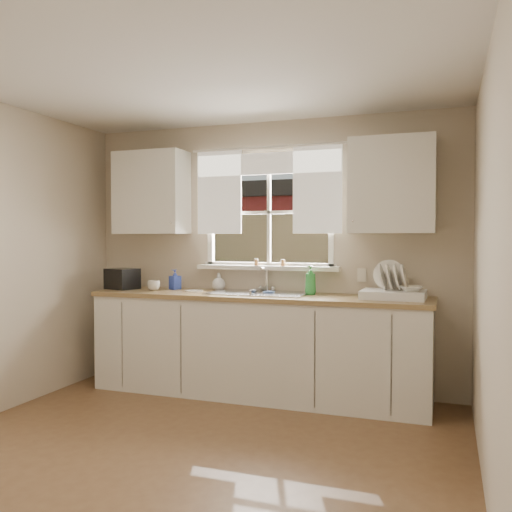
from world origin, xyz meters
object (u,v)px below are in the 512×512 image
(soap_bottle_a, at_px, (311,280))
(cup, at_px, (154,286))
(black_appliance, at_px, (122,279))
(dish_rack, at_px, (393,291))

(soap_bottle_a, relative_size, cup, 2.13)
(cup, xyz_separation_m, black_appliance, (-0.37, 0.04, 0.05))
(cup, bearing_deg, dish_rack, 7.45)
(soap_bottle_a, distance_m, cup, 1.50)
(soap_bottle_a, height_order, cup, soap_bottle_a)
(black_appliance, bearing_deg, dish_rack, 17.30)
(dish_rack, relative_size, cup, 4.31)
(black_appliance, bearing_deg, soap_bottle_a, 19.76)
(dish_rack, xyz_separation_m, cup, (-2.20, -0.08, -0.02))
(dish_rack, relative_size, black_appliance, 1.90)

